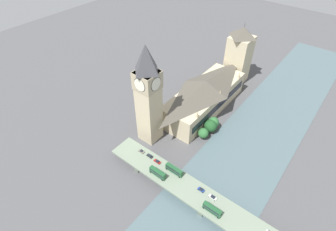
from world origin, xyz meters
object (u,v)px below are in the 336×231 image
Objects in this scene: double_decker_bus_lead at (158,173)px; clock_tower at (148,94)px; car_northbound_mid at (150,156)px; car_southbound_tail at (142,151)px; parliament_hall at (205,95)px; road_bridge at (207,202)px; car_southbound_lead at (157,161)px; victoria_tower at (239,55)px; car_southbound_mid at (213,197)px; double_decker_bus_rear at (212,209)px; double_decker_bus_mid at (174,170)px; car_northbound_lead at (201,190)px.

clock_tower is at bearing -42.43° from double_decker_bus_lead.
car_northbound_mid is 1.04× the size of car_southbound_tail.
road_bridge is at bearing 123.56° from parliament_hall.
car_southbound_tail is at bearing 87.10° from parliament_hall.
parliament_hall is 71.38m from car_southbound_lead.
victoria_tower is 126.28m from car_southbound_lead.
double_decker_bus_lead is at bearing 7.05° from road_bridge.
parliament_hall is 17.21× the size of car_southbound_lead.
parliament_hall is at bearing -81.91° from car_southbound_lead.
victoria_tower is at bearing -67.93° from car_southbound_mid.
clock_tower reaches higher than double_decker_bus_rear.
clock_tower is 16.90× the size of car_northbound_mid.
car_southbound_mid is (-47.26, 0.66, 0.07)m from car_northbound_mid.
clock_tower is 15.37× the size of car_southbound_mid.
victoria_tower is at bearing -91.61° from car_southbound_tail.
double_decker_bus_mid is (-6.41, -7.88, 0.02)m from double_decker_bus_lead.
double_decker_bus_rear is 2.60× the size of car_southbound_tail.
parliament_hall reaches higher than double_decker_bus_rear.
parliament_hall is 55.51m from victoria_tower.
double_decker_bus_rear is 13.98m from car_northbound_lead.
victoria_tower is at bearing -82.80° from double_decker_bus_lead.
double_decker_bus_rear is (-54.41, 78.13, -4.05)m from parliament_hall.
car_northbound_mid is at bearing -4.05° from car_southbound_lead.
car_southbound_mid is at bearing 179.74° from car_southbound_tail.
double_decker_bus_mid is at bearing -8.43° from road_bridge.
clock_tower reaches higher than victoria_tower.
double_decker_bus_lead is at bearing 130.97° from car_southbound_lead.
double_decker_bus_lead is 2.68× the size of car_southbound_tail.
car_northbound_mid is at bearing 92.66° from parliament_hall.
road_bridge is at bearing 174.91° from car_northbound_mid.
victoria_tower is (0.06, -54.12, 12.34)m from parliament_hall.
car_southbound_lead reaches higher than road_bridge.
victoria_tower reaches higher than car_southbound_tail.
car_southbound_mid is (-40.50, 0.19, 0.06)m from car_southbound_lead.
victoria_tower is 127.47m from double_decker_bus_mid.
car_southbound_lead is (6.62, -7.62, -1.98)m from double_decker_bus_lead.
car_southbound_tail is at bearing 115.38° from clock_tower.
double_decker_bus_mid is 19.90m from car_northbound_mid.
car_southbound_lead is at bearing -49.03° from double_decker_bus_lead.
victoria_tower is 134.21m from double_decker_bus_lead.
road_bridge is 12.77× the size of double_decker_bus_rear.
clock_tower reaches higher than road_bridge.
road_bridge is (-61.70, 22.69, -33.41)m from clock_tower.
clock_tower is 18.37× the size of car_northbound_lead.
double_decker_bus_rear is at bearing 165.75° from double_decker_bus_mid.
double_decker_bus_lead is at bearing 137.57° from clock_tower.
double_decker_bus_mid is 2.81× the size of car_southbound_tail.
clock_tower is at bearing -40.18° from car_southbound_lead.
car_southbound_mid is (-50.51, 70.60, -5.94)m from parliament_hall.
car_southbound_mid is (-63.10, 19.27, -31.45)m from clock_tower.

